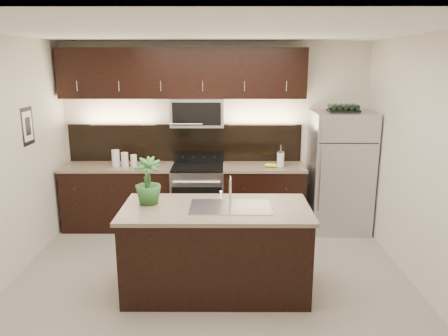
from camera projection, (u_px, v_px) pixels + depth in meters
name	position (u px, v px, depth m)	size (l,w,h in m)	color
ground	(212.00, 281.00, 4.92)	(4.50, 4.50, 0.00)	gray
room_walls	(200.00, 133.00, 4.49)	(4.52, 4.02, 2.71)	beige
counter_run	(184.00, 196.00, 6.46)	(3.51, 0.65, 0.94)	black
upper_fixtures	(185.00, 81.00, 6.20)	(3.49, 0.40, 1.66)	black
island	(216.00, 249.00, 4.64)	(1.96, 0.96, 0.94)	black
sink_faucet	(230.00, 205.00, 4.53)	(0.84, 0.50, 0.28)	silver
refrigerator	(339.00, 172.00, 6.29)	(0.83, 0.75, 1.73)	#B2B2B7
wine_rack	(343.00, 108.00, 6.08)	(0.43, 0.26, 0.10)	black
plant	(148.00, 181.00, 4.59)	(0.28, 0.28, 0.50)	#285F26
canisters	(123.00, 159.00, 6.27)	(0.36, 0.11, 0.24)	silver
french_press	(281.00, 159.00, 6.26)	(0.11, 0.11, 0.31)	silver
bananas	(268.00, 165.00, 6.25)	(0.18, 0.14, 0.06)	yellow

